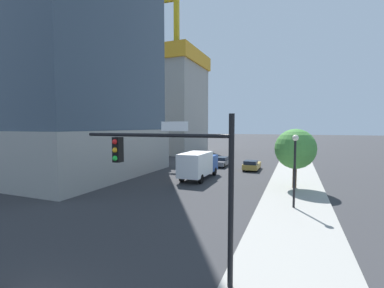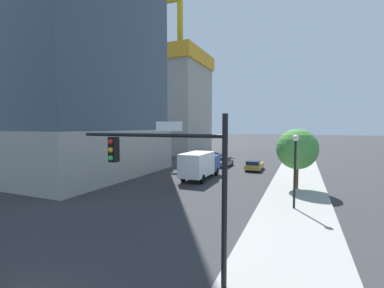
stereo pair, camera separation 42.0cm
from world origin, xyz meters
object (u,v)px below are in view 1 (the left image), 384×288
at_px(traffic_light_pole, 176,168).
at_px(car_gold, 252,165).
at_px(street_lamp, 295,159).
at_px(box_truck, 198,164).
at_px(car_gray, 222,162).
at_px(street_tree, 295,149).
at_px(construction_building, 167,98).

bearing_deg(traffic_light_pole, car_gold, 92.69).
height_order(traffic_light_pole, street_lamp, traffic_light_pole).
relative_size(car_gold, box_truck, 0.60).
distance_m(street_lamp, car_gray, 20.60).
bearing_deg(traffic_light_pole, box_truck, 107.89).
relative_size(street_tree, box_truck, 0.79).
height_order(construction_building, street_tree, construction_building).
bearing_deg(street_lamp, construction_building, 128.99).
distance_m(street_lamp, street_tree, 6.35).
xyz_separation_m(car_gold, box_truck, (-4.66, -8.31, 1.02)).
height_order(construction_building, car_gold, construction_building).
xyz_separation_m(car_gray, box_truck, (-0.00, -10.11, 1.02)).
bearing_deg(car_gray, construction_building, 136.95).
relative_size(construction_building, car_gold, 7.49).
bearing_deg(street_lamp, traffic_light_pole, -111.36).
height_order(street_lamp, street_tree, street_tree).
height_order(street_tree, car_gold, street_tree).
height_order(traffic_light_pole, car_gold, traffic_light_pole).
bearing_deg(street_tree, construction_building, 134.90).
xyz_separation_m(traffic_light_pole, car_gold, (-1.25, 26.65, -3.66)).
height_order(construction_building, box_truck, construction_building).
bearing_deg(construction_building, traffic_light_pole, -62.50).
height_order(car_gold, car_gray, car_gold).
bearing_deg(street_tree, street_lamp, -90.09).
xyz_separation_m(construction_building, traffic_light_pole, (23.22, -44.61, -8.10)).
relative_size(traffic_light_pole, street_tree, 1.15).
xyz_separation_m(construction_building, car_gray, (17.30, -16.16, -11.76)).
distance_m(construction_building, car_gold, 30.71).
xyz_separation_m(car_gold, car_gray, (-4.66, 1.80, 0.00)).
bearing_deg(box_truck, car_gray, 90.00).
distance_m(traffic_light_pole, street_tree, 17.60).
height_order(street_lamp, car_gold, street_lamp).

